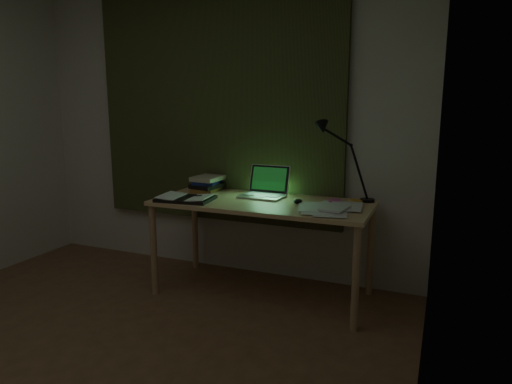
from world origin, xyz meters
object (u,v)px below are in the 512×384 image
(laptop, at_px, (262,182))
(desk_lamp, at_px, (369,164))
(desk, at_px, (262,248))
(open_textbook, at_px, (186,198))
(loose_papers, at_px, (328,208))
(book_stack, at_px, (207,183))

(laptop, relative_size, desk_lamp, 0.66)
(desk, bearing_deg, laptop, 112.47)
(desk_lamp, bearing_deg, desk, -164.90)
(open_textbook, distance_m, loose_papers, 1.06)
(loose_papers, height_order, desk_lamp, desk_lamp)
(desk, distance_m, laptop, 0.50)
(open_textbook, bearing_deg, laptop, 27.00)
(open_textbook, bearing_deg, book_stack, 87.12)
(open_textbook, relative_size, book_stack, 1.64)
(book_stack, bearing_deg, laptop, -6.84)
(desk, relative_size, laptop, 4.31)
(open_textbook, xyz_separation_m, book_stack, (-0.02, 0.38, 0.05))
(laptop, height_order, desk_lamp, desk_lamp)
(desk, xyz_separation_m, laptop, (-0.05, 0.13, 0.48))
(desk, relative_size, loose_papers, 4.27)
(laptop, distance_m, desk_lamp, 0.80)
(desk, bearing_deg, desk_lamp, 21.25)
(open_textbook, relative_size, desk_lamp, 0.70)
(open_textbook, xyz_separation_m, loose_papers, (1.05, 0.11, -0.01))
(open_textbook, distance_m, book_stack, 0.38)
(desk, distance_m, open_textbook, 0.69)
(book_stack, distance_m, desk_lamp, 1.30)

